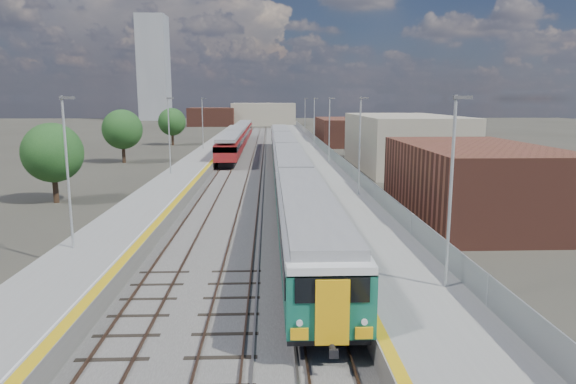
{
  "coord_description": "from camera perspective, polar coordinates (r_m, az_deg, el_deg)",
  "views": [
    {
      "loc": [
        -0.38,
        -17.13,
        8.37
      ],
      "look_at": [
        0.89,
        16.73,
        2.2
      ],
      "focal_mm": 32.0,
      "sensor_mm": 36.0,
      "label": 1
    }
  ],
  "objects": [
    {
      "name": "tracks",
      "position": [
        71.8,
        -3.16,
        3.7
      ],
      "size": [
        8.96,
        160.0,
        0.17
      ],
      "color": "#4C3323",
      "rests_on": "ground"
    },
    {
      "name": "platform_right",
      "position": [
        70.29,
        2.49,
        3.91
      ],
      "size": [
        4.7,
        155.0,
        8.52
      ],
      "color": "slate",
      "rests_on": "ground"
    },
    {
      "name": "tree_a",
      "position": [
        45.47,
        -24.69,
        3.98
      ],
      "size": [
        4.79,
        4.79,
        6.5
      ],
      "color": "#382619",
      "rests_on": "ground"
    },
    {
      "name": "tree_c",
      "position": [
        96.15,
        -12.77,
        7.61
      ],
      "size": [
        4.96,
        4.96,
        6.73
      ],
      "color": "#382619",
      "rests_on": "ground"
    },
    {
      "name": "ballast_bed",
      "position": [
        70.16,
        -3.67,
        3.47
      ],
      "size": [
        10.5,
        155.0,
        0.06
      ],
      "primitive_type": "cube",
      "color": "#565451",
      "rests_on": "ground"
    },
    {
      "name": "tree_d",
      "position": [
        89.97,
        10.39,
        6.97
      ],
      "size": [
        3.95,
        3.95,
        5.36
      ],
      "color": "#382619",
      "rests_on": "ground"
    },
    {
      "name": "buildings",
      "position": [
        156.76,
        -8.81,
        11.06
      ],
      "size": [
        72.0,
        185.5,
        40.0
      ],
      "color": "brown",
      "rests_on": "ground"
    },
    {
      "name": "red_train",
      "position": [
        88.51,
        -5.49,
        6.21
      ],
      "size": [
        2.81,
        57.08,
        3.55
      ],
      "color": "black",
      "rests_on": "ground"
    },
    {
      "name": "green_train",
      "position": [
        54.55,
        -0.16,
        3.83
      ],
      "size": [
        2.85,
        79.25,
        3.13
      ],
      "color": "black",
      "rests_on": "ground"
    },
    {
      "name": "platform_left",
      "position": [
        70.6,
        -9.21,
        3.8
      ],
      "size": [
        4.3,
        155.0,
        8.52
      ],
      "color": "slate",
      "rests_on": "ground"
    },
    {
      "name": "ground",
      "position": [
        67.65,
        -1.81,
        3.21
      ],
      "size": [
        320.0,
        320.0,
        0.0
      ],
      "primitive_type": "plane",
      "color": "#47443A",
      "rests_on": "ground"
    },
    {
      "name": "tree_b",
      "position": [
        71.01,
        -17.93,
        6.63
      ],
      "size": [
        5.17,
        5.17,
        7.01
      ],
      "color": "#382619",
      "rests_on": "ground"
    }
  ]
}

